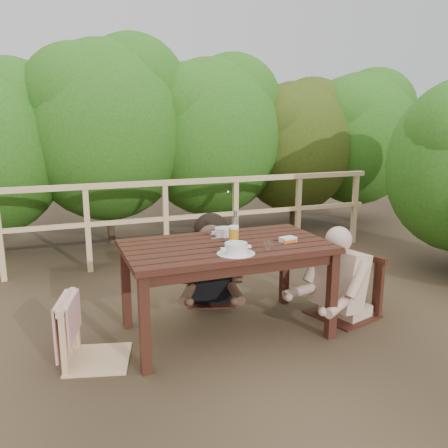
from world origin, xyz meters
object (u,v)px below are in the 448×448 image
object	(u,v)px
diner_right	(350,241)
beer_glass	(234,236)
woman	(211,232)
bottle	(235,227)
chair_far	(211,256)
chair_left	(95,301)
chair_right	(345,260)
butter_tub	(288,240)
soup_far	(224,233)
bread_roll	(238,247)
table	(226,290)
soup_near	(236,249)
tumbler	(268,247)

from	to	relation	value
diner_right	beer_glass	distance (m)	1.07
woman	bottle	distance (m)	0.66
chair_far	chair_left	bearing A→B (deg)	-127.56
beer_glass	bottle	size ratio (longest dim) A/B	0.61
chair_right	beer_glass	world-z (taller)	chair_right
butter_tub	diner_right	bearing A→B (deg)	-3.44
bottle	butter_tub	xyz separation A→B (m)	(0.37, -0.20, -0.10)
soup_far	bread_roll	distance (m)	0.42
diner_right	bread_roll	distance (m)	1.11
chair_far	woman	distance (m)	0.23
table	chair_far	distance (m)	0.69
chair_far	butter_tub	bearing A→B (deg)	-47.68
chair_left	soup_near	xyz separation A→B (m)	(1.00, -0.18, 0.33)
soup_far	diner_right	bearing A→B (deg)	-15.56
beer_glass	chair_left	bearing A→B (deg)	-175.84
chair_left	tumbler	size ratio (longest dim) A/B	11.88
woman	soup_far	bearing A→B (deg)	102.85
soup_near	tumbler	distance (m)	0.26
soup_near	tumbler	size ratio (longest dim) A/B	3.64
soup_near	bread_roll	bearing A→B (deg)	58.47
bread_roll	tumbler	world-z (taller)	tumbler
chair_far	soup_far	distance (m)	0.56
diner_right	chair_far	bearing A→B (deg)	37.67
table	beer_glass	world-z (taller)	beer_glass
chair_left	soup_far	distance (m)	1.19
table	tumbler	bearing A→B (deg)	-51.21
table	soup_near	bearing A→B (deg)	-96.62
chair_left	bottle	distance (m)	1.22
table	diner_right	world-z (taller)	diner_right
chair_far	diner_right	world-z (taller)	diner_right
table	soup_near	size ratio (longest dim) A/B	5.71
diner_right	tumbler	distance (m)	0.93
chair_right	tumbler	world-z (taller)	chair_right
chair_left	beer_glass	bearing A→B (deg)	-71.08
diner_right	bread_roll	size ratio (longest dim) A/B	11.19
bread_roll	bottle	bearing A→B (deg)	72.75
chair_far	soup_near	distance (m)	1.03
soup_far	tumbler	size ratio (longest dim) A/B	3.29
diner_right	woman	bearing A→B (deg)	36.93
chair_far	bread_roll	world-z (taller)	chair_far
table	chair_left	distance (m)	1.04
chair_left	chair_right	bearing A→B (deg)	-74.27
bread_roll	chair_right	bearing A→B (deg)	6.82
table	butter_tub	world-z (taller)	butter_tub
diner_right	bottle	size ratio (longest dim) A/B	5.39
bread_roll	tumbler	distance (m)	0.22
bread_roll	table	bearing A→B (deg)	97.59
chair_far	butter_tub	xyz separation A→B (m)	(0.36, -0.81, 0.32)
diner_right	bottle	world-z (taller)	diner_right
chair_far	chair_right	distance (m)	1.23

